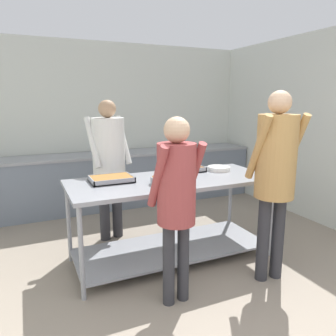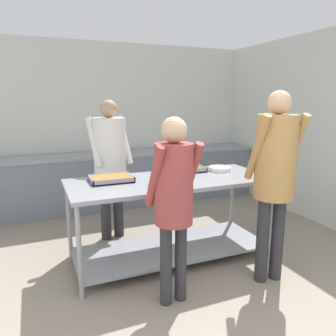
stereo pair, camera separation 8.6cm
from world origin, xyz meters
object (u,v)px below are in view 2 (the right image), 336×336
object	(u,v)px
serving_tray_vegetables	(111,179)
water_bottle	(105,147)
guest_serving_left	(174,191)
guest_serving_right	(275,167)
plate_stack	(220,169)
serving_tray_roast	(186,169)
cook_behind_counter	(110,155)
sauce_pan	(164,180)

from	to	relation	value
serving_tray_vegetables	water_bottle	size ratio (longest dim) A/B	1.82
serving_tray_vegetables	guest_serving_left	size ratio (longest dim) A/B	0.27
serving_tray_vegetables	guest_serving_right	world-z (taller)	guest_serving_right
serving_tray_vegetables	plate_stack	xyz separation A→B (m)	(1.30, 0.00, -0.00)
water_bottle	guest_serving_left	bearing A→B (deg)	-90.69
plate_stack	guest_serving_left	xyz separation A→B (m)	(-0.99, -0.90, 0.07)
serving_tray_vegetables	water_bottle	world-z (taller)	water_bottle
serving_tray_vegetables	serving_tray_roast	xyz separation A→B (m)	(0.92, 0.12, -0.00)
water_bottle	cook_behind_counter	bearing A→B (deg)	-99.02
serving_tray_roast	plate_stack	xyz separation A→B (m)	(0.38, -0.12, -0.00)
sauce_pan	guest_serving_left	xyz separation A→B (m)	(-0.15, -0.59, 0.05)
guest_serving_left	water_bottle	distance (m)	2.81
plate_stack	serving_tray_roast	bearing A→B (deg)	163.31
sauce_pan	cook_behind_counter	size ratio (longest dim) A/B	0.24
serving_tray_vegetables	sauce_pan	world-z (taller)	sauce_pan
plate_stack	guest_serving_right	bearing A→B (deg)	-89.50
plate_stack	guest_serving_left	distance (m)	1.34
serving_tray_vegetables	guest_serving_left	distance (m)	0.95
serving_tray_vegetables	serving_tray_roast	world-z (taller)	same
sauce_pan	guest_serving_right	distance (m)	1.06
sauce_pan	cook_behind_counter	xyz separation A→B (m)	(-0.32, 0.96, 0.12)
serving_tray_vegetables	cook_behind_counter	xyz separation A→B (m)	(0.14, 0.65, 0.13)
cook_behind_counter	water_bottle	xyz separation A→B (m)	(0.20, 1.26, -0.07)
serving_tray_roast	guest_serving_left	distance (m)	1.18
serving_tray_roast	serving_tray_vegetables	bearing A→B (deg)	-172.75
guest_serving_right	cook_behind_counter	bearing A→B (deg)	126.43
guest_serving_left	cook_behind_counter	bearing A→B (deg)	96.13
serving_tray_vegetables	serving_tray_roast	bearing A→B (deg)	7.25
serving_tray_roast	guest_serving_left	size ratio (longest dim) A/B	0.27
sauce_pan	water_bottle	size ratio (longest dim) A/B	1.79
serving_tray_vegetables	guest_serving_left	xyz separation A→B (m)	(0.31, -0.90, 0.07)
serving_tray_roast	plate_stack	distance (m)	0.40
plate_stack	guest_serving_right	distance (m)	0.95
serving_tray_vegetables	guest_serving_right	bearing A→B (deg)	-35.30
plate_stack	cook_behind_counter	world-z (taller)	cook_behind_counter
guest_serving_right	water_bottle	world-z (taller)	guest_serving_right
guest_serving_left	water_bottle	bearing A→B (deg)	89.31
guest_serving_right	cook_behind_counter	world-z (taller)	guest_serving_right
serving_tray_roast	guest_serving_right	bearing A→B (deg)	-69.40
serving_tray_roast	guest_serving_right	xyz separation A→B (m)	(0.39, -1.04, 0.19)
guest_serving_left	water_bottle	size ratio (longest dim) A/B	6.83
plate_stack	cook_behind_counter	xyz separation A→B (m)	(-1.16, 0.65, 0.13)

